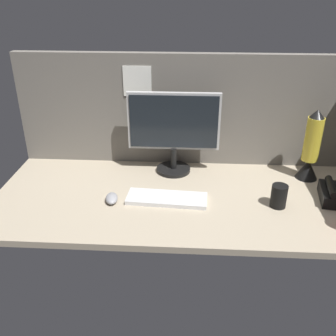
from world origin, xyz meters
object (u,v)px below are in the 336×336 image
object	(u,v)px
mouse	(112,198)
lava_lamp	(311,150)
monitor	(174,128)
keyboard	(167,199)
mug_black_travel	(279,196)

from	to	relation	value
mouse	lava_lamp	distance (cm)	101.14
monitor	lava_lamp	bearing A→B (deg)	-3.45
keyboard	mouse	bearing A→B (deg)	-170.71
lava_lamp	monitor	bearing A→B (deg)	176.55
mouse	mug_black_travel	world-z (taller)	mug_black_travel
monitor	lava_lamp	xyz separation A→B (cm)	(68.90, -4.16, -8.59)
keyboard	lava_lamp	xyz separation A→B (cm)	(70.50, 26.90, 14.34)
mouse	lava_lamp	xyz separation A→B (cm)	(95.81, 29.37, 13.64)
monitor	keyboard	world-z (taller)	monitor
lava_lamp	mouse	bearing A→B (deg)	-162.96
mug_black_travel	lava_lamp	distance (cm)	36.63
mug_black_travel	lava_lamp	bearing A→B (deg)	54.98
monitor	keyboard	bearing A→B (deg)	-92.95
monitor	mouse	size ratio (longest dim) A/B	4.89
monitor	lava_lamp	size ratio (longest dim) A/B	1.28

